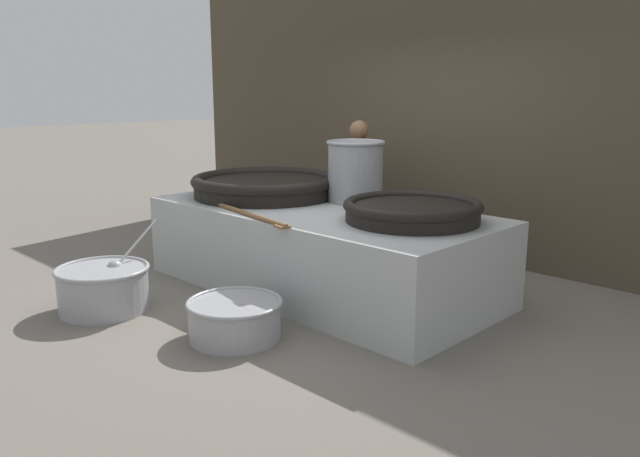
{
  "coord_description": "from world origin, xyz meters",
  "views": [
    {
      "loc": [
        4.05,
        -4.12,
        1.88
      ],
      "look_at": [
        0.0,
        0.0,
        0.59
      ],
      "focal_mm": 35.0,
      "sensor_mm": 36.0,
      "label": 1
    }
  ],
  "objects_px": {
    "giant_wok_far": "(412,210)",
    "prep_bowl_vegetables": "(104,286)",
    "cook": "(358,183)",
    "stock_pot": "(355,170)",
    "prep_bowl_meat": "(235,317)",
    "giant_wok_near": "(266,185)"
  },
  "relations": [
    {
      "from": "giant_wok_far",
      "to": "cook",
      "type": "bearing_deg",
      "value": 145.27
    },
    {
      "from": "stock_pot",
      "to": "cook",
      "type": "height_order",
      "value": "cook"
    },
    {
      "from": "giant_wok_far",
      "to": "prep_bowl_vegetables",
      "type": "relative_size",
      "value": 1.15
    },
    {
      "from": "prep_bowl_vegetables",
      "to": "prep_bowl_meat",
      "type": "distance_m",
      "value": 1.37
    },
    {
      "from": "giant_wok_near",
      "to": "stock_pot",
      "type": "xyz_separation_m",
      "value": [
        0.88,
        0.41,
        0.19
      ]
    },
    {
      "from": "stock_pot",
      "to": "giant_wok_near",
      "type": "bearing_deg",
      "value": -155.01
    },
    {
      "from": "prep_bowl_vegetables",
      "to": "stock_pot",
      "type": "bearing_deg",
      "value": 68.4
    },
    {
      "from": "giant_wok_near",
      "to": "giant_wok_far",
      "type": "distance_m",
      "value": 1.87
    },
    {
      "from": "giant_wok_near",
      "to": "giant_wok_far",
      "type": "relative_size",
      "value": 1.31
    },
    {
      "from": "prep_bowl_vegetables",
      "to": "prep_bowl_meat",
      "type": "bearing_deg",
      "value": 17.54
    },
    {
      "from": "stock_pot",
      "to": "cook",
      "type": "distance_m",
      "value": 0.93
    },
    {
      "from": "giant_wok_near",
      "to": "prep_bowl_vegetables",
      "type": "bearing_deg",
      "value": -90.4
    },
    {
      "from": "cook",
      "to": "prep_bowl_meat",
      "type": "relative_size",
      "value": 2.08
    },
    {
      "from": "stock_pot",
      "to": "prep_bowl_vegetables",
      "type": "xyz_separation_m",
      "value": [
        -0.9,
        -2.26,
        -0.88
      ]
    },
    {
      "from": "stock_pot",
      "to": "prep_bowl_vegetables",
      "type": "bearing_deg",
      "value": -111.6
    },
    {
      "from": "prep_bowl_meat",
      "to": "prep_bowl_vegetables",
      "type": "bearing_deg",
      "value": -162.46
    },
    {
      "from": "stock_pot",
      "to": "prep_bowl_meat",
      "type": "height_order",
      "value": "stock_pot"
    },
    {
      "from": "cook",
      "to": "prep_bowl_meat",
      "type": "height_order",
      "value": "cook"
    },
    {
      "from": "giant_wok_near",
      "to": "giant_wok_far",
      "type": "height_order",
      "value": "giant_wok_near"
    },
    {
      "from": "giant_wok_far",
      "to": "stock_pot",
      "type": "height_order",
      "value": "stock_pot"
    },
    {
      "from": "prep_bowl_vegetables",
      "to": "prep_bowl_meat",
      "type": "xyz_separation_m",
      "value": [
        1.3,
        0.41,
        -0.05
      ]
    },
    {
      "from": "giant_wok_far",
      "to": "prep_bowl_vegetables",
      "type": "height_order",
      "value": "giant_wok_far"
    }
  ]
}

